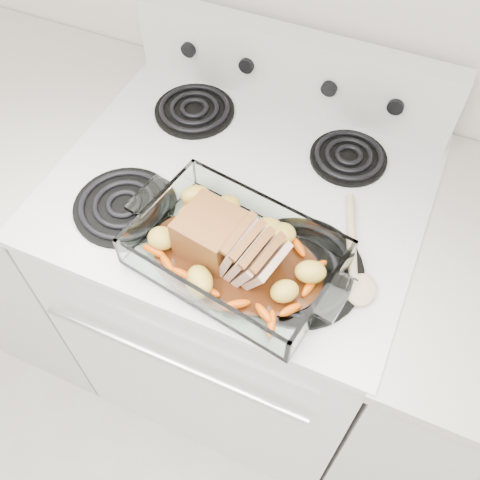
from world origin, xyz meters
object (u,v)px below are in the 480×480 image
at_px(electric_range, 240,289).
at_px(pork_roast, 221,242).
at_px(counter_right, 477,384).
at_px(counter_left, 47,218).
at_px(baking_dish, 236,257).

bearing_deg(electric_range, pork_roast, -76.21).
bearing_deg(counter_right, counter_left, 180.00).
bearing_deg(pork_roast, counter_left, 166.84).
xyz_separation_m(counter_right, pork_roast, (-0.62, -0.20, 0.53)).
height_order(baking_dish, pork_roast, pork_roast).
relative_size(counter_right, baking_dish, 2.52).
distance_m(counter_left, pork_roast, 0.91).
height_order(counter_right, pork_roast, pork_roast).
height_order(electric_range, counter_left, electric_range).
bearing_deg(baking_dish, electric_range, 120.87).
height_order(electric_range, pork_roast, electric_range).
bearing_deg(counter_left, pork_roast, -15.34).
distance_m(electric_range, counter_right, 0.67).
distance_m(counter_left, baking_dish, 0.91).
height_order(counter_right, baking_dish, baking_dish).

